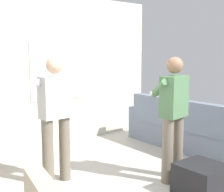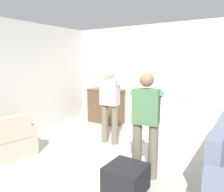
% 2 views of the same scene
% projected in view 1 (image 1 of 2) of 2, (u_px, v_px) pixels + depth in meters
% --- Properties ---
extents(wall_back_with_window, '(5.20, 0.15, 2.80)m').
position_uv_depth(wall_back_with_window, '(35.00, 71.00, 5.61)').
color(wall_back_with_window, beige).
rests_on(wall_back_with_window, ground).
extents(couch, '(0.57, 2.58, 0.93)m').
position_uv_depth(couch, '(186.00, 132.00, 5.53)').
color(couch, slate).
rests_on(couch, ground).
extents(ottoman, '(0.53, 0.53, 0.38)m').
position_uv_depth(ottoman, '(201.00, 179.00, 3.83)').
color(ottoman, black).
rests_on(ottoman, ground).
extents(person_standing_left, '(0.56, 0.49, 1.68)m').
position_uv_depth(person_standing_left, '(55.00, 114.00, 4.10)').
color(person_standing_left, '#6B6051').
rests_on(person_standing_left, ground).
extents(person_standing_right, '(0.55, 0.51, 1.68)m').
position_uv_depth(person_standing_right, '(173.00, 113.00, 4.17)').
color(person_standing_right, '#6B6051').
rests_on(person_standing_right, ground).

